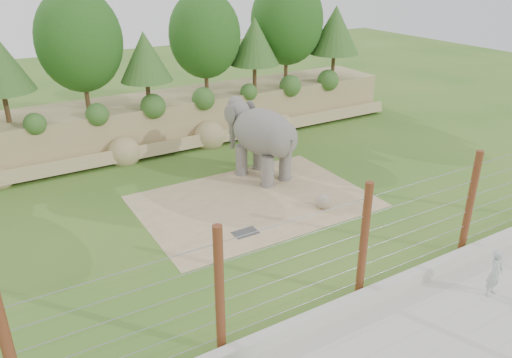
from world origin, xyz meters
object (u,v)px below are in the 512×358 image
barrier_fence (364,241)px  zookeeper (495,273)px  elephant (263,143)px  stone_ball (323,201)px

barrier_fence → zookeeper: 4.45m
barrier_fence → zookeeper: (3.67, -2.21, -1.18)m
elephant → stone_ball: elephant is taller
stone_ball → barrier_fence: size_ratio=0.03×
elephant → zookeeper: bearing=-94.3°
barrier_fence → zookeeper: bearing=-31.1°
barrier_fence → zookeeper: barrier_fence is taller
elephant → barrier_fence: bearing=-114.4°
elephant → barrier_fence: (-2.27, -9.62, 0.20)m
zookeeper → stone_ball: bearing=88.3°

